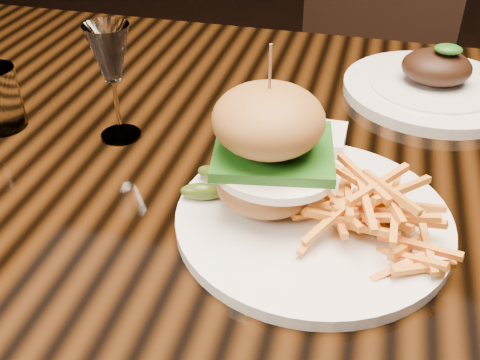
% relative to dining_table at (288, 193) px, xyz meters
% --- Properties ---
extents(dining_table, '(1.60, 0.90, 0.75)m').
position_rel_dining_table_xyz_m(dining_table, '(0.00, 0.00, 0.00)').
color(dining_table, black).
rests_on(dining_table, ground).
extents(burger_plate, '(0.32, 0.32, 0.21)m').
position_rel_dining_table_xyz_m(burger_plate, '(0.04, -0.15, 0.13)').
color(burger_plate, silver).
rests_on(burger_plate, dining_table).
extents(ramekin, '(0.08, 0.08, 0.03)m').
position_rel_dining_table_xyz_m(ramekin, '(0.04, 0.00, 0.09)').
color(ramekin, silver).
rests_on(ramekin, dining_table).
extents(wine_glass, '(0.06, 0.06, 0.17)m').
position_rel_dining_table_xyz_m(wine_glass, '(-0.25, -0.03, 0.20)').
color(wine_glass, white).
rests_on(wine_glass, dining_table).
extents(far_dish, '(0.29, 0.29, 0.09)m').
position_rel_dining_table_xyz_m(far_dish, '(0.19, 0.22, 0.09)').
color(far_dish, silver).
rests_on(far_dish, dining_table).
extents(chair_far, '(0.56, 0.56, 0.95)m').
position_rel_dining_table_xyz_m(chair_far, '(0.06, 0.89, -0.13)').
color(chair_far, black).
rests_on(chair_far, ground).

